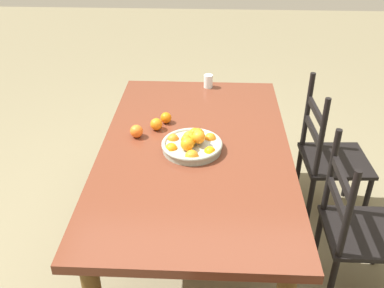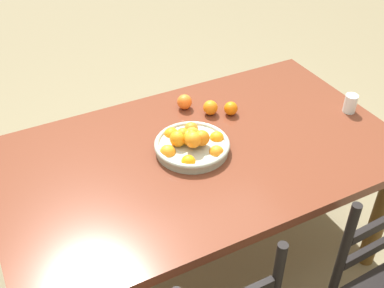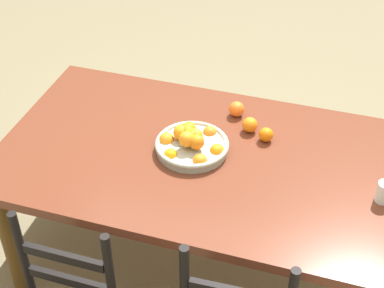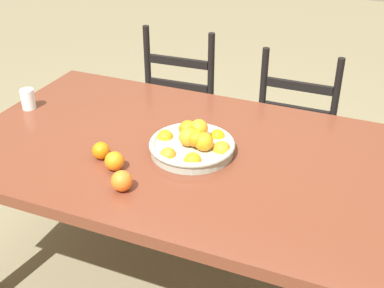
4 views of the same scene
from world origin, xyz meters
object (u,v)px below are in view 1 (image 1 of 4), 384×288
Objects in this scene: orange_loose_0 at (137,131)px; drinking_glass at (208,81)px; fruit_bowl at (192,144)px; orange_loose_1 at (166,118)px; orange_loose_2 at (156,124)px; chair_near_window at (357,230)px; chair_by_cabinet at (329,159)px; dining_table at (195,160)px.

drinking_glass reaches higher than orange_loose_0.
fruit_bowl is at bearing 68.28° from orange_loose_0.
orange_loose_1 is 0.93× the size of orange_loose_2.
orange_loose_1 is at bearing -24.85° from drinking_glass.
chair_near_window is at bearing 62.15° from orange_loose_1.
drinking_glass is at bearing 155.15° from orange_loose_1.
chair_by_cabinet is 14.41× the size of orange_loose_1.
dining_table is 0.34m from orange_loose_2.
orange_loose_0 is at bearing -29.34° from drinking_glass.
orange_loose_0 is 1.11× the size of orange_loose_1.
drinking_glass is (-0.46, -0.84, 0.35)m from chair_by_cabinet.
orange_loose_1 is at bearing 62.20° from chair_near_window.
chair_near_window is 0.68m from chair_by_cabinet.
chair_near_window is 13.83× the size of orange_loose_1.
chair_by_cabinet reaches higher than fruit_bowl.
dining_table is 1.93× the size of chair_near_window.
chair_near_window is at bearing 74.05° from fruit_bowl.
drinking_glass is at bearing 174.84° from fruit_bowl.
orange_loose_0 is (-0.10, -0.36, 0.13)m from dining_table.
chair_by_cabinet is at bearing 94.95° from orange_loose_1.
fruit_bowl is at bearing -26.09° from dining_table.
fruit_bowl is at bearing 29.33° from orange_loose_1.
chair_by_cabinet is (-0.68, -0.01, 0.02)m from chair_near_window.
dining_table is 0.14m from fruit_bowl.
drinking_glass is at bearing 150.66° from orange_loose_0.
drinking_glass is at bearing 36.59° from chair_near_window.
orange_loose_1 is 0.61m from drinking_glass.
orange_loose_0 is at bearing -111.72° from fruit_bowl.
fruit_bowl is 0.37m from orange_loose_1.
chair_by_cabinet is 1.21m from orange_loose_2.
chair_by_cabinet is at bearing 112.79° from dining_table.
orange_loose_2 reaches higher than dining_table.
chair_near_window is 1.47m from drinking_glass.
orange_loose_1 is (0.09, -1.10, 0.34)m from chair_by_cabinet.
orange_loose_2 reaches higher than orange_loose_1.
chair_near_window is (0.30, 0.91, -0.24)m from dining_table.
chair_by_cabinet is at bearing 61.13° from drinking_glass.
chair_by_cabinet is 1.15m from orange_loose_1.
chair_by_cabinet is at bearing 102.53° from orange_loose_0.
chair_near_window is 12.49× the size of orange_loose_0.
orange_loose_0 is at bearing -40.74° from orange_loose_1.
orange_loose_2 is at bearing 96.60° from chair_by_cabinet.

